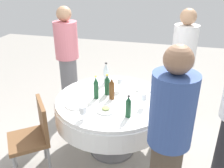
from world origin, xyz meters
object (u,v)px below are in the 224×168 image
object	(u,v)px
wine_glass_near	(144,98)
chair_mid	(35,133)
person_left	(169,140)
person_outer	(182,63)
person_south	(68,60)
wine_glass_left	(83,110)
bottle_dark_green_east	(96,88)
dining_table	(112,109)
wine_glass_mid	(120,82)
plate_inner	(144,88)
plate_far	(77,105)
bottle_dark_green_near	(128,107)
bottle_dark_green_left	(107,85)
bottle_brown_south	(112,89)
bottle_clear_outer	(106,73)
plate_front	(106,109)

from	to	relation	value
wine_glass_near	chair_mid	size ratio (longest dim) A/B	0.18
person_left	person_outer	bearing A→B (deg)	-133.52
person_south	chair_mid	world-z (taller)	person_south
wine_glass_left	chair_mid	world-z (taller)	wine_glass_left
bottle_dark_green_east	person_south	size ratio (longest dim) A/B	0.17
dining_table	wine_glass_near	xyz separation A→B (m)	(-0.09, -0.38, 0.26)
dining_table	wine_glass_mid	distance (m)	0.35
wine_glass_left	wine_glass_near	world-z (taller)	wine_glass_near
wine_glass_near	wine_glass_mid	world-z (taller)	wine_glass_near
plate_inner	person_outer	xyz separation A→B (m)	(0.74, -0.46, 0.11)
dining_table	plate_far	world-z (taller)	plate_far
bottle_dark_green_east	bottle_dark_green_near	xyz separation A→B (m)	(-0.29, -0.43, -0.02)
bottle_dark_green_left	person_left	bearing A→B (deg)	-139.50
wine_glass_left	wine_glass_mid	size ratio (longest dim) A/B	0.92
wine_glass_near	person_south	distance (m)	1.54
plate_far	person_left	xyz separation A→B (m)	(-0.54, -1.00, 0.12)
dining_table	bottle_dark_green_left	bearing A→B (deg)	43.81
plate_far	wine_glass_near	bearing A→B (deg)	-77.46
bottle_dark_green_left	bottle_dark_green_near	bearing A→B (deg)	-141.46
wine_glass_mid	chair_mid	xyz separation A→B (m)	(-0.79, 0.75, -0.33)
bottle_brown_south	bottle_clear_outer	bearing A→B (deg)	23.51
wine_glass_near	person_outer	xyz separation A→B (m)	(1.18, -0.40, 0.01)
person_south	person_outer	xyz separation A→B (m)	(0.30, -1.67, -0.00)
wine_glass_near	wine_glass_mid	distance (m)	0.47
dining_table	bottle_brown_south	world-z (taller)	bottle_brown_south
plate_front	person_south	distance (m)	1.39
bottle_brown_south	plate_front	xyz separation A→B (m)	(-0.27, -0.01, -0.11)
bottle_dark_green_near	wine_glass_near	bearing A→B (deg)	-26.68
person_south	wine_glass_near	bearing A→B (deg)	-83.34
bottle_dark_green_left	bottle_dark_green_near	size ratio (longest dim) A/B	1.05
chair_mid	dining_table	bearing A→B (deg)	-90.00
wine_glass_mid	plate_far	world-z (taller)	wine_glass_mid
chair_mid	bottle_dark_green_east	bearing A→B (deg)	-84.12
bottle_dark_green_left	person_left	size ratio (longest dim) A/B	0.15
plate_inner	person_outer	size ratio (longest dim) A/B	0.16
bottle_dark_green_east	wine_glass_mid	xyz separation A→B (m)	(0.27, -0.22, -0.02)
bottle_dark_green_east	wine_glass_near	world-z (taller)	bottle_dark_green_east
chair_mid	wine_glass_mid	bearing A→B (deg)	-81.70
plate_front	chair_mid	bearing A→B (deg)	111.56
plate_far	person_left	size ratio (longest dim) A/B	0.15
bottle_dark_green_near	person_left	bearing A→B (deg)	-137.79
bottle_clear_outer	dining_table	bearing A→B (deg)	-155.66
wine_glass_mid	bottle_dark_green_east	bearing A→B (deg)	141.70
bottle_brown_south	wine_glass_near	bearing A→B (deg)	-102.48
wine_glass_near	chair_mid	distance (m)	1.22
bottle_dark_green_east	person_outer	world-z (taller)	person_outer
dining_table	bottle_dark_green_left	world-z (taller)	bottle_dark_green_left
bottle_brown_south	bottle_dark_green_near	distance (m)	0.42
wine_glass_near	chair_mid	world-z (taller)	wine_glass_near
bottle_clear_outer	plate_front	bearing A→B (deg)	-164.55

